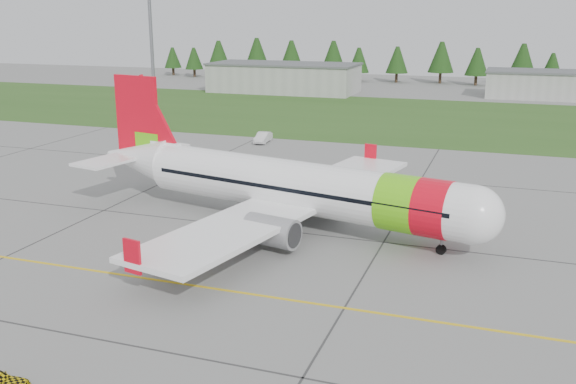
% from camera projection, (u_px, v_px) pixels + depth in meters
% --- Properties ---
extents(ground, '(320.00, 320.00, 0.00)m').
position_uv_depth(ground, '(122.00, 344.00, 33.74)').
color(ground, gray).
rests_on(ground, ground).
extents(aircraft, '(37.23, 34.90, 11.41)m').
position_uv_depth(aircraft, '(291.00, 186.00, 51.96)').
color(aircraft, white).
rests_on(aircraft, ground).
extents(service_van, '(1.60, 1.52, 4.29)m').
position_uv_depth(service_van, '(263.00, 127.00, 86.22)').
color(service_van, silver).
rests_on(service_van, ground).
extents(grass_strip, '(320.00, 50.00, 0.03)m').
position_uv_depth(grass_strip, '(396.00, 117.00, 108.36)').
color(grass_strip, '#30561E').
rests_on(grass_strip, ground).
extents(taxi_guideline, '(120.00, 0.25, 0.02)m').
position_uv_depth(taxi_guideline, '(193.00, 285.00, 41.02)').
color(taxi_guideline, gold).
rests_on(taxi_guideline, ground).
extents(hangar_west, '(32.00, 14.00, 6.00)m').
position_uv_depth(hangar_west, '(284.00, 78.00, 142.55)').
color(hangar_west, '#A8A8A3').
rests_on(hangar_west, ground).
extents(hangar_east, '(24.00, 12.00, 5.20)m').
position_uv_depth(hangar_east, '(547.00, 85.00, 132.50)').
color(hangar_east, '#A8A8A3').
rests_on(hangar_east, ground).
extents(floodlight_mast, '(0.50, 0.50, 20.00)m').
position_uv_depth(floodlight_mast, '(153.00, 62.00, 93.99)').
color(floodlight_mast, slate).
rests_on(floodlight_mast, ground).
extents(treeline, '(160.00, 8.00, 10.00)m').
position_uv_depth(treeline, '(436.00, 64.00, 157.98)').
color(treeline, '#1C3F14').
rests_on(treeline, ground).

